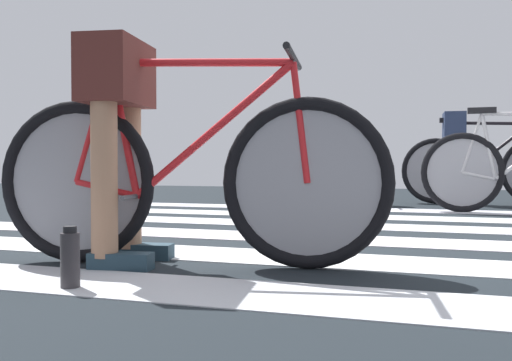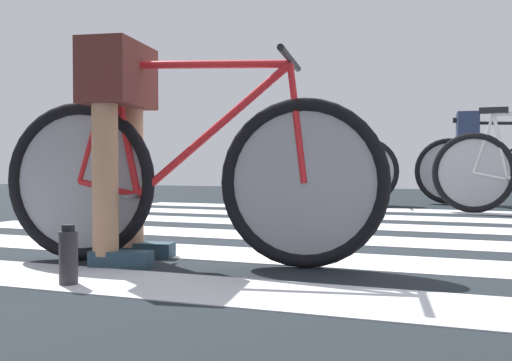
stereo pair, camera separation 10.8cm
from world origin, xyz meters
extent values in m
cube|color=black|center=(0.00, 0.00, 0.01)|extent=(18.00, 14.00, 0.02)
cube|color=#B7BBC1|center=(-0.11, -1.77, 0.02)|extent=(5.20, 0.44, 0.00)
cube|color=#BCBFC0|center=(0.01, -0.99, 0.02)|extent=(5.20, 0.44, 0.00)
cube|color=#BFBBC1|center=(-0.10, -0.25, 0.02)|extent=(5.20, 0.44, 0.00)
cube|color=#B8B9BF|center=(0.13, 0.52, 0.02)|extent=(5.20, 0.44, 0.00)
cube|color=#B8BEBF|center=(-0.04, 1.26, 0.02)|extent=(5.20, 0.44, 0.00)
cube|color=#BBBBC5|center=(-0.12, 2.05, 0.02)|extent=(5.20, 0.44, 0.00)
torus|color=black|center=(-1.05, -1.40, 0.38)|extent=(0.72, 0.17, 0.72)
torus|color=black|center=(-0.05, -1.23, 0.38)|extent=(0.72, 0.17, 0.72)
cylinder|color=gray|center=(-1.05, -1.40, 0.38)|extent=(0.60, 0.10, 0.61)
cylinder|color=gray|center=(-0.05, -1.23, 0.38)|extent=(0.60, 0.10, 0.61)
cylinder|color=red|center=(-0.50, -1.31, 0.89)|extent=(0.80, 0.16, 0.05)
cylinder|color=red|center=(-0.44, -1.30, 0.60)|extent=(0.70, 0.15, 0.59)
cylinder|color=red|center=(-0.84, -1.36, 0.61)|extent=(0.16, 0.06, 0.59)
cylinder|color=red|center=(-0.92, -1.37, 0.35)|extent=(0.29, 0.07, 0.09)
cylinder|color=red|center=(-0.97, -1.38, 0.64)|extent=(0.19, 0.05, 0.53)
cylinder|color=red|center=(-0.08, -1.24, 0.63)|extent=(0.09, 0.04, 0.50)
cube|color=black|center=(-0.90, -1.37, 0.93)|extent=(0.25, 0.13, 0.05)
cylinder|color=black|center=(-0.11, -1.24, 0.90)|extent=(0.11, 0.52, 0.03)
cylinder|color=#4C4C51|center=(-0.78, -1.35, 0.32)|extent=(0.07, 0.34, 0.02)
cylinder|color=#A87A5B|center=(-0.89, -1.23, 0.51)|extent=(0.11, 0.11, 0.88)
cylinder|color=#A87A5B|center=(-0.84, -1.50, 0.51)|extent=(0.11, 0.11, 0.88)
cube|color=#552621|center=(-0.87, -1.37, 0.85)|extent=(0.28, 0.44, 0.28)
cube|color=#213744|center=(-0.82, -1.22, 0.06)|extent=(0.27, 0.14, 0.07)
cube|color=#213744|center=(-0.77, -1.49, 0.06)|extent=(0.27, 0.14, 0.07)
torus|color=black|center=(0.59, 2.01, 0.38)|extent=(0.72, 0.06, 0.72)
cylinder|color=gray|center=(0.59, 2.01, 0.38)|extent=(0.61, 0.01, 0.61)
cylinder|color=#B4B2B6|center=(0.81, 2.01, 0.61)|extent=(0.15, 0.04, 0.59)
cylinder|color=#B4B2B6|center=(0.73, 2.01, 0.35)|extent=(0.29, 0.03, 0.09)
cylinder|color=#B4B2B6|center=(0.67, 2.01, 0.64)|extent=(0.18, 0.03, 0.53)
cube|color=black|center=(0.75, 2.01, 0.93)|extent=(0.24, 0.09, 0.05)
cylinder|color=#4C4C51|center=(0.87, 2.01, 0.32)|extent=(0.02, 0.34, 0.02)
torus|color=black|center=(-1.51, 2.51, 0.38)|extent=(0.71, 0.19, 0.72)
torus|color=black|center=(-0.51, 2.70, 0.38)|extent=(0.71, 0.19, 0.72)
cylinder|color=gray|center=(-1.51, 2.51, 0.38)|extent=(0.60, 0.12, 0.61)
cylinder|color=gray|center=(-0.51, 2.70, 0.38)|extent=(0.60, 0.12, 0.61)
cylinder|color=#358450|center=(-0.96, 2.61, 0.89)|extent=(0.79, 0.18, 0.05)
cylinder|color=#358450|center=(-0.90, 2.63, 0.60)|extent=(0.70, 0.17, 0.59)
cylinder|color=#358450|center=(-1.29, 2.55, 0.61)|extent=(0.16, 0.06, 0.59)
cylinder|color=#358450|center=(-1.37, 2.54, 0.35)|extent=(0.29, 0.08, 0.09)
cylinder|color=#358450|center=(-1.43, 2.52, 0.64)|extent=(0.19, 0.06, 0.53)
cylinder|color=#358450|center=(-0.54, 2.70, 0.63)|extent=(0.09, 0.05, 0.50)
cube|color=black|center=(-1.35, 2.54, 0.93)|extent=(0.25, 0.13, 0.05)
cylinder|color=black|center=(-0.57, 2.69, 0.90)|extent=(0.13, 0.52, 0.03)
cylinder|color=#4C4C51|center=(-1.23, 2.56, 0.32)|extent=(0.08, 0.34, 0.02)
cylinder|color=tan|center=(-1.35, 2.68, 0.52)|extent=(0.11, 0.11, 0.90)
cylinder|color=tan|center=(-1.30, 2.41, 0.52)|extent=(0.11, 0.11, 0.90)
cube|color=#1C2B48|center=(-1.32, 2.54, 0.87)|extent=(0.29, 0.44, 0.28)
cube|color=black|center=(-1.28, 2.70, 0.06)|extent=(0.27, 0.15, 0.07)
cube|color=black|center=(-1.23, 2.42, 0.06)|extent=(0.27, 0.15, 0.07)
torus|color=black|center=(0.32, 3.16, 0.38)|extent=(0.72, 0.11, 0.72)
cylinder|color=gray|center=(0.32, 3.16, 0.38)|extent=(0.61, 0.06, 0.61)
cylinder|color=black|center=(0.88, 3.21, 0.89)|extent=(0.80, 0.10, 0.05)
cylinder|color=black|center=(0.94, 3.21, 0.60)|extent=(0.70, 0.09, 0.59)
cylinder|color=black|center=(0.54, 3.18, 0.61)|extent=(0.16, 0.05, 0.59)
cylinder|color=black|center=(0.46, 3.17, 0.35)|extent=(0.29, 0.05, 0.09)
cylinder|color=black|center=(0.40, 3.17, 0.64)|extent=(0.19, 0.04, 0.53)
cube|color=black|center=(0.48, 3.17, 0.93)|extent=(0.25, 0.11, 0.05)
cylinder|color=#4C4C51|center=(0.60, 3.18, 0.32)|extent=(0.05, 0.34, 0.02)
cylinder|color=brown|center=(0.50, 3.32, 0.52)|extent=(0.11, 0.11, 0.90)
cylinder|color=brown|center=(0.52, 3.04, 0.52)|extent=(0.11, 0.11, 0.90)
cube|color=#222D49|center=(0.51, 3.18, 0.87)|extent=(0.25, 0.43, 0.28)
cube|color=navy|center=(0.57, 3.32, 0.06)|extent=(0.27, 0.12, 0.07)
cube|color=navy|center=(0.59, 3.04, 0.06)|extent=(0.27, 0.12, 0.07)
cylinder|color=#2E2B2E|center=(-0.75, -1.88, 0.12)|extent=(0.07, 0.07, 0.20)
cylinder|color=black|center=(-0.75, -1.88, 0.23)|extent=(0.05, 0.05, 0.02)
camera|label=1|loc=(0.54, -3.65, 0.46)|focal=41.98mm
camera|label=2|loc=(0.65, -3.65, 0.46)|focal=41.98mm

